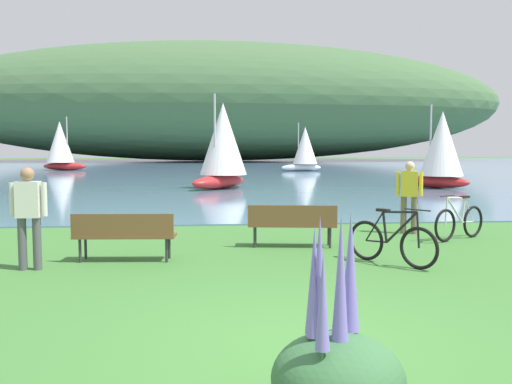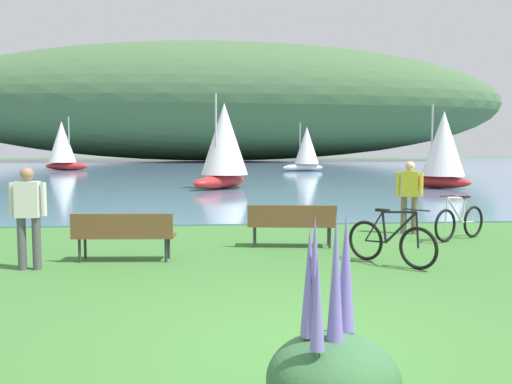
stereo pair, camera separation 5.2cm
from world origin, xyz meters
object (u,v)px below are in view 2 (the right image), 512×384
at_px(bicycle_beside_path, 460,222).
at_px(person_on_the_grass, 28,211).
at_px(park_bench_near_camera, 292,222).
at_px(sailboat_mid_bay, 442,149).
at_px(sailboat_toward_hillside, 63,145).
at_px(park_bench_further_along, 124,232).
at_px(bicycle_leaning_near_bench, 391,242).
at_px(person_at_shoreline, 409,192).
at_px(sailboat_nearest_to_shore, 306,148).
at_px(sailboat_far_off, 224,145).

bearing_deg(bicycle_beside_path, person_on_the_grass, -165.05).
xyz_separation_m(park_bench_near_camera, bicycle_beside_path, (3.81, 0.59, -0.12)).
relative_size(sailboat_mid_bay, sailboat_toward_hillside, 0.89).
distance_m(park_bench_further_along, person_on_the_grass, 1.63).
bearing_deg(park_bench_further_along, park_bench_near_camera, 19.49).
height_order(park_bench_near_camera, bicycle_beside_path, bicycle_beside_path).
xyz_separation_m(bicycle_beside_path, sailboat_mid_bay, (5.70, 14.18, 1.56)).
bearing_deg(bicycle_leaning_near_bench, park_bench_further_along, 172.04).
bearing_deg(bicycle_beside_path, park_bench_near_camera, -171.27).
relative_size(park_bench_further_along, bicycle_leaning_near_bench, 1.30).
bearing_deg(person_on_the_grass, sailboat_toward_hillside, 104.19).
bearing_deg(person_at_shoreline, sailboat_toward_hillside, 116.15).
height_order(park_bench_near_camera, sailboat_mid_bay, sailboat_mid_bay).
bearing_deg(park_bench_further_along, sailboat_nearest_to_shore, 75.07).
distance_m(park_bench_near_camera, sailboat_far_off, 15.56).
relative_size(bicycle_leaning_near_bench, person_at_shoreline, 0.82).
xyz_separation_m(person_at_shoreline, person_on_the_grass, (-7.67, -3.19, 0.00)).
bearing_deg(bicycle_beside_path, sailboat_mid_bay, 68.08).
bearing_deg(bicycle_leaning_near_bench, person_at_shoreline, 65.09).
distance_m(person_on_the_grass, sailboat_nearest_to_shore, 37.14).
bearing_deg(person_on_the_grass, sailboat_far_off, 78.15).
bearing_deg(person_on_the_grass, sailboat_mid_bay, 49.22).
bearing_deg(sailboat_toward_hillside, park_bench_further_along, -73.58).
bearing_deg(person_at_shoreline, bicycle_leaning_near_bench, -114.91).
bearing_deg(sailboat_nearest_to_shore, park_bench_near_camera, -100.27).
xyz_separation_m(bicycle_beside_path, person_at_shoreline, (-0.81, 0.92, 0.58)).
height_order(park_bench_near_camera, sailboat_nearest_to_shore, sailboat_nearest_to_shore).
bearing_deg(park_bench_near_camera, person_at_shoreline, 26.64).
height_order(person_at_shoreline, sailboat_far_off, sailboat_far_off).
relative_size(bicycle_leaning_near_bench, sailboat_nearest_to_shore, 0.35).
distance_m(sailboat_mid_bay, sailboat_far_off, 10.61).
relative_size(person_at_shoreline, sailboat_far_off, 0.38).
relative_size(bicycle_leaning_near_bench, sailboat_mid_bay, 0.34).
distance_m(park_bench_further_along, sailboat_far_off, 16.79).
bearing_deg(sailboat_far_off, sailboat_toward_hillside, 121.73).
xyz_separation_m(park_bench_near_camera, person_at_shoreline, (3.01, 1.51, 0.46)).
height_order(person_at_shoreline, sailboat_toward_hillside, sailboat_toward_hillside).
height_order(bicycle_leaning_near_bench, sailboat_mid_bay, sailboat_mid_bay).
distance_m(person_at_shoreline, sailboat_nearest_to_shore, 32.50).
distance_m(bicycle_leaning_near_bench, bicycle_beside_path, 3.33).
bearing_deg(sailboat_far_off, bicycle_beside_path, -71.79).
relative_size(bicycle_leaning_near_bench, bicycle_beside_path, 0.91).
height_order(park_bench_further_along, bicycle_leaning_near_bench, bicycle_leaning_near_bench).
xyz_separation_m(park_bench_near_camera, person_on_the_grass, (-4.66, -1.68, 0.46)).
height_order(sailboat_nearest_to_shore, sailboat_mid_bay, sailboat_mid_bay).
bearing_deg(person_on_the_grass, bicycle_leaning_near_bench, -1.01).
distance_m(park_bench_near_camera, bicycle_leaning_near_bench, 2.32).
height_order(bicycle_beside_path, person_on_the_grass, person_on_the_grass).
xyz_separation_m(person_at_shoreline, sailboat_far_off, (-4.08, 13.93, 1.18)).
height_order(park_bench_further_along, sailboat_mid_bay, sailboat_mid_bay).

